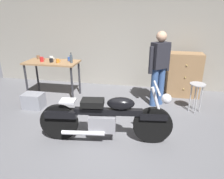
% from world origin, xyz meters
% --- Properties ---
extents(ground_plane, '(12.00, 12.00, 0.00)m').
position_xyz_m(ground_plane, '(0.00, 0.00, 0.00)').
color(ground_plane, slate).
extents(back_wall, '(8.00, 0.12, 3.10)m').
position_xyz_m(back_wall, '(0.00, 2.80, 1.55)').
color(back_wall, gray).
rests_on(back_wall, ground_plane).
extents(workbench, '(1.30, 0.64, 0.90)m').
position_xyz_m(workbench, '(-1.67, 1.65, 0.79)').
color(workbench, '#99724C').
rests_on(workbench, ground_plane).
extents(motorcycle, '(2.18, 0.66, 1.00)m').
position_xyz_m(motorcycle, '(0.06, -0.03, 0.45)').
color(motorcycle, black).
rests_on(motorcycle, ground_plane).
extents(person_standing, '(0.46, 0.41, 1.67)m').
position_xyz_m(person_standing, '(0.89, 1.60, 0.93)').
color(person_standing, '#37558B').
rests_on(person_standing, ground_plane).
extents(shop_stool, '(0.32, 0.32, 0.64)m').
position_xyz_m(shop_stool, '(1.70, 1.39, 0.50)').
color(shop_stool, '#B2B2B7').
rests_on(shop_stool, ground_plane).
extents(wooden_dresser, '(0.80, 0.47, 1.10)m').
position_xyz_m(wooden_dresser, '(1.55, 2.30, 0.55)').
color(wooden_dresser, '#99724C').
rests_on(wooden_dresser, ground_plane).
extents(storage_bin, '(0.44, 0.32, 0.34)m').
position_xyz_m(storage_bin, '(-1.82, 0.90, 0.17)').
color(storage_bin, gray).
rests_on(storage_bin, ground_plane).
extents(mug_white_ceramic, '(0.13, 0.09, 0.11)m').
position_xyz_m(mug_white_ceramic, '(-1.72, 1.75, 0.95)').
color(mug_white_ceramic, white).
rests_on(mug_white_ceramic, workbench).
extents(mug_red_diner, '(0.12, 0.09, 0.11)m').
position_xyz_m(mug_red_diner, '(-1.89, 1.60, 0.96)').
color(mug_red_diner, red).
rests_on(mug_red_diner, workbench).
extents(mug_orange_travel, '(0.11, 0.08, 0.09)m').
position_xyz_m(mug_orange_travel, '(-1.46, 1.56, 0.95)').
color(mug_orange_travel, orange).
rests_on(mug_orange_travel, workbench).
extents(mug_black_matte, '(0.12, 0.09, 0.09)m').
position_xyz_m(mug_black_matte, '(-1.64, 1.58, 0.95)').
color(mug_black_matte, black).
rests_on(mug_black_matte, workbench).
extents(mug_blue_enamel, '(0.10, 0.07, 0.10)m').
position_xyz_m(mug_blue_enamel, '(-1.26, 1.78, 0.95)').
color(mug_blue_enamel, '#2D51AD').
rests_on(mug_blue_enamel, workbench).
extents(mug_brown_stoneware, '(0.12, 0.08, 0.09)m').
position_xyz_m(mug_brown_stoneware, '(-2.12, 1.84, 0.95)').
color(mug_brown_stoneware, brown).
rests_on(mug_brown_stoneware, workbench).
extents(bottle, '(0.06, 0.06, 0.24)m').
position_xyz_m(bottle, '(-1.15, 1.62, 1.00)').
color(bottle, '#3F4C59').
rests_on(bottle, workbench).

